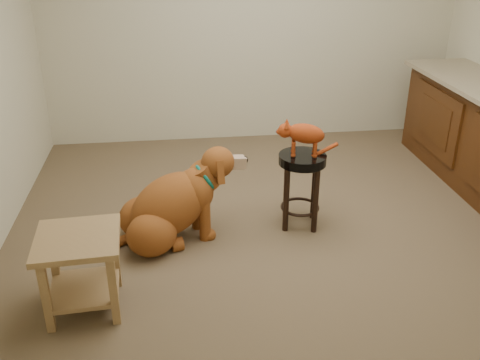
{
  "coord_description": "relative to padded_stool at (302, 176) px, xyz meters",
  "views": [
    {
      "loc": [
        -0.88,
        -3.81,
        2.21
      ],
      "look_at": [
        -0.41,
        -0.12,
        0.45
      ],
      "focal_mm": 40.0,
      "sensor_mm": 36.0,
      "label": 1
    }
  ],
  "objects": [
    {
      "name": "floor",
      "position": [
        -0.09,
        0.08,
        -0.44
      ],
      "size": [
        4.5,
        4.0,
        0.01
      ],
      "primitive_type": "cube",
      "color": "brown",
      "rests_on": "ground"
    },
    {
      "name": "room_shell",
      "position": [
        -0.09,
        0.08,
        1.24
      ],
      "size": [
        4.54,
        4.04,
        2.62
      ],
      "color": "beige",
      "rests_on": "ground"
    },
    {
      "name": "padded_stool",
      "position": [
        0.0,
        0.0,
        0.0
      ],
      "size": [
        0.37,
        0.37,
        0.61
      ],
      "rotation": [
        0.0,
        0.0,
        -0.21
      ],
      "color": "black",
      "rests_on": "ground"
    },
    {
      "name": "wood_stool",
      "position": [
        1.76,
        0.76,
        -0.09
      ],
      "size": [
        0.41,
        0.41,
        0.66
      ],
      "rotation": [
        0.0,
        0.0,
        0.14
      ],
      "color": "brown",
      "rests_on": "ground"
    },
    {
      "name": "side_table",
      "position": [
        -1.6,
        -0.87,
        -0.09
      ],
      "size": [
        0.53,
        0.53,
        0.52
      ],
      "rotation": [
        0.0,
        0.0,
        0.06
      ],
      "color": "olive",
      "rests_on": "ground"
    },
    {
      "name": "golden_retriever",
      "position": [
        -1.03,
        -0.11,
        -0.15
      ],
      "size": [
        1.18,
        0.68,
        0.76
      ],
      "rotation": [
        0.0,
        0.0,
        0.26
      ],
      "color": "brown",
      "rests_on": "ground"
    },
    {
      "name": "tabby_kitten",
      "position": [
        -0.01,
        0.0,
        0.35
      ],
      "size": [
        0.5,
        0.2,
        0.31
      ],
      "rotation": [
        0.0,
        0.0,
        -0.21
      ],
      "color": "#93300E",
      "rests_on": "padded_stool"
    }
  ]
}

